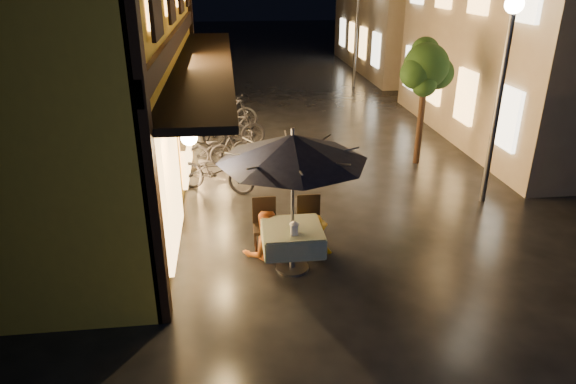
{
  "coord_description": "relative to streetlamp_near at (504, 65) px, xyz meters",
  "views": [
    {
      "loc": [
        -2.43,
        -7.63,
        4.65
      ],
      "look_at": [
        -1.47,
        0.36,
        1.15
      ],
      "focal_mm": 32.0,
      "sensor_mm": 36.0,
      "label": 1
    }
  ],
  "objects": [
    {
      "name": "bicycle_1",
      "position": [
        -5.2,
        2.92,
        -2.46
      ],
      "size": [
        1.57,
        0.62,
        0.92
      ],
      "primitive_type": "imported",
      "rotation": [
        0.0,
        0.0,
        1.7
      ],
      "color": "black",
      "rests_on": "ground"
    },
    {
      "name": "streetlamp_near",
      "position": [
        0.0,
        0.0,
        0.0
      ],
      "size": [
        0.36,
        0.36,
        4.23
      ],
      "color": "#59595E",
      "rests_on": "ground"
    },
    {
      "name": "streetlamp_far",
      "position": [
        0.0,
        12.0,
        0.0
      ],
      "size": [
        0.36,
        0.36,
        4.23
      ],
      "color": "#59595E",
      "rests_on": "ground"
    },
    {
      "name": "bicycle_3",
      "position": [
        -5.3,
        4.38,
        -2.38
      ],
      "size": [
        1.78,
        0.51,
        1.07
      ],
      "primitive_type": "imported",
      "rotation": [
        0.0,
        0.0,
        1.58
      ],
      "color": "black",
      "rests_on": "ground"
    },
    {
      "name": "table_lantern",
      "position": [
        -4.47,
        -2.49,
        -2.0
      ],
      "size": [
        0.16,
        0.16,
        0.25
      ],
      "color": "white",
      "rests_on": "cafe_table"
    },
    {
      "name": "ground",
      "position": [
        -3.0,
        -2.0,
        -2.92
      ],
      "size": [
        90.0,
        90.0,
        0.0
      ],
      "primitive_type": "plane",
      "color": "black",
      "rests_on": "ground"
    },
    {
      "name": "cafe_chair_left",
      "position": [
        -4.87,
        -1.51,
        -2.38
      ],
      "size": [
        0.42,
        0.42,
        0.97
      ],
      "color": "black",
      "rests_on": "ground"
    },
    {
      "name": "cafe_chair_right",
      "position": [
        -4.07,
        -1.51,
        -2.38
      ],
      "size": [
        0.42,
        0.42,
        0.97
      ],
      "color": "black",
      "rests_on": "ground"
    },
    {
      "name": "bicycle_2",
      "position": [
        -5.68,
        2.97,
        -2.47
      ],
      "size": [
        1.8,
        0.97,
        0.9
      ],
      "primitive_type": "imported",
      "rotation": [
        0.0,
        0.0,
        1.8
      ],
      "color": "black",
      "rests_on": "ground"
    },
    {
      "name": "cafe_table",
      "position": [
        -4.47,
        -2.24,
        -2.33
      ],
      "size": [
        0.99,
        0.99,
        0.78
      ],
      "color": "#59595E",
      "rests_on": "ground"
    },
    {
      "name": "person_yellow",
      "position": [
        -4.04,
        -1.71,
        -2.23
      ],
      "size": [
        0.96,
        0.65,
        1.38
      ],
      "primitive_type": "imported",
      "rotation": [
        0.0,
        0.0,
        2.98
      ],
      "color": "#D58C00",
      "rests_on": "ground"
    },
    {
      "name": "street_tree",
      "position": [
        -0.59,
        2.51,
        -0.5
      ],
      "size": [
        1.43,
        1.2,
        3.15
      ],
      "color": "black",
      "rests_on": "ground"
    },
    {
      "name": "west_building",
      "position": [
        -8.72,
        2.0,
        0.79
      ],
      "size": [
        5.9,
        11.4,
        7.4
      ],
      "color": "gold",
      "rests_on": "ground"
    },
    {
      "name": "patio_umbrella",
      "position": [
        -4.47,
        -2.24,
        -0.77
      ],
      "size": [
        2.38,
        2.38,
        2.46
      ],
      "color": "#59595E",
      "rests_on": "ground"
    },
    {
      "name": "person_orange",
      "position": [
        -4.9,
        -1.71,
        -2.1
      ],
      "size": [
        0.9,
        0.77,
        1.63
      ],
      "primitive_type": "imported",
      "rotation": [
        0.0,
        0.0,
        3.35
      ],
      "color": "orange",
      "rests_on": "ground"
    },
    {
      "name": "bicycle_0",
      "position": [
        -5.77,
        1.24,
        -2.43
      ],
      "size": [
        1.97,
        1.35,
        0.98
      ],
      "primitive_type": "imported",
      "rotation": [
        0.0,
        0.0,
        1.16
      ],
      "color": "black",
      "rests_on": "ground"
    },
    {
      "name": "bicycle_4",
      "position": [
        -5.71,
        4.8,
        -2.51
      ],
      "size": [
        1.6,
        0.67,
        0.82
      ],
      "primitive_type": "imported",
      "rotation": [
        0.0,
        0.0,
        1.65
      ],
      "color": "black",
      "rests_on": "ground"
    },
    {
      "name": "bicycle_5",
      "position": [
        -5.4,
        6.29,
        -2.36
      ],
      "size": [
        1.92,
        1.08,
        1.11
      ],
      "primitive_type": "imported",
      "rotation": [
        0.0,
        0.0,
        1.25
      ],
      "color": "black",
      "rests_on": "ground"
    }
  ]
}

